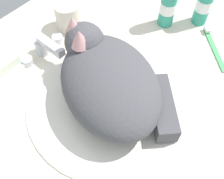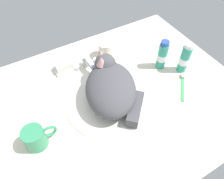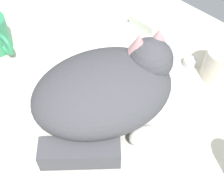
% 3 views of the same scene
% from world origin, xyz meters
% --- Properties ---
extents(ground_plane, '(1.10, 0.83, 0.03)m').
position_xyz_m(ground_plane, '(0.00, 0.00, -0.01)').
color(ground_plane, silver).
extents(sink_basin, '(0.38, 0.38, 0.01)m').
position_xyz_m(sink_basin, '(0.00, 0.00, 0.00)').
color(sink_basin, white).
rests_on(sink_basin, ground_plane).
extents(faucet, '(0.13, 0.10, 0.06)m').
position_xyz_m(faucet, '(0.00, 0.22, 0.03)').
color(faucet, silver).
rests_on(faucet, ground_plane).
extents(cat, '(0.29, 0.33, 0.15)m').
position_xyz_m(cat, '(0.01, 0.01, 0.07)').
color(cat, '#4C4C51').
rests_on(cat, sink_basin).
extents(rinse_cup, '(0.07, 0.07, 0.08)m').
position_xyz_m(rinse_cup, '(0.11, 0.24, 0.04)').
color(rinse_cup, silver).
rests_on(rinse_cup, ground_plane).
extents(soap_dish, '(0.09, 0.06, 0.01)m').
position_xyz_m(soap_dish, '(-0.10, 0.25, 0.01)').
color(soap_dish, white).
rests_on(soap_dish, ground_plane).
extents(soap_bar, '(0.07, 0.05, 0.03)m').
position_xyz_m(soap_bar, '(-0.10, 0.25, 0.03)').
color(soap_bar, silver).
rests_on(soap_bar, soap_dish).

